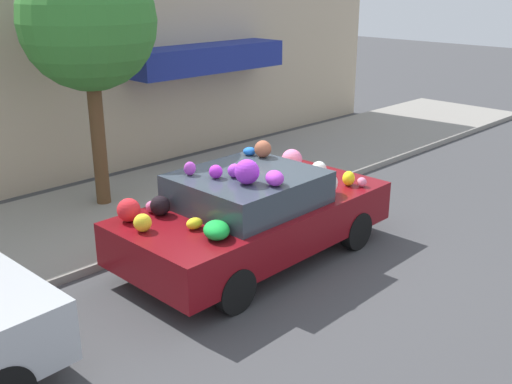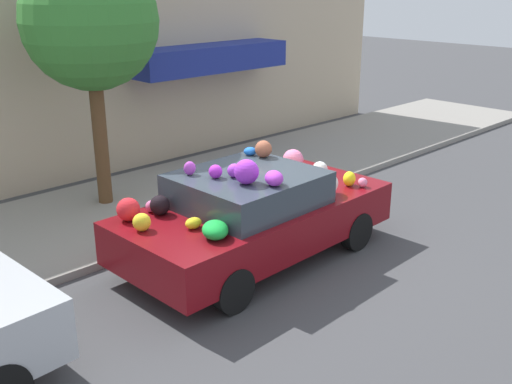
# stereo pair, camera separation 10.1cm
# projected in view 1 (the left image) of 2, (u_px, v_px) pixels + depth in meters

# --- Properties ---
(ground_plane) EXTENTS (60.00, 60.00, 0.00)m
(ground_plane) POSITION_uv_depth(u_px,v_px,m) (251.00, 255.00, 8.68)
(ground_plane) COLOR #424244
(sidewalk_curb) EXTENTS (24.00, 3.20, 0.12)m
(sidewalk_curb) POSITION_uv_depth(u_px,v_px,m) (143.00, 204.00, 10.46)
(sidewalk_curb) COLOR gray
(sidewalk_curb) RESTS_ON ground
(building_facade) EXTENTS (18.00, 1.20, 4.73)m
(building_facade) POSITION_uv_depth(u_px,v_px,m) (76.00, 59.00, 11.30)
(building_facade) COLOR #C6B293
(building_facade) RESTS_ON ground
(street_tree) EXTENTS (2.18, 2.18, 4.13)m
(street_tree) POSITION_uv_depth(u_px,v_px,m) (88.00, 23.00, 9.39)
(street_tree) COLOR brown
(street_tree) RESTS_ON sidewalk_curb
(fire_hydrant) EXTENTS (0.20, 0.20, 0.70)m
(fire_hydrant) POSITION_uv_depth(u_px,v_px,m) (251.00, 180.00, 10.48)
(fire_hydrant) COLOR gold
(fire_hydrant) RESTS_ON sidewalk_curb
(art_car) EXTENTS (4.06, 1.94, 1.63)m
(art_car) POSITION_uv_depth(u_px,v_px,m) (254.00, 212.00, 8.35)
(art_car) COLOR maroon
(art_car) RESTS_ON ground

